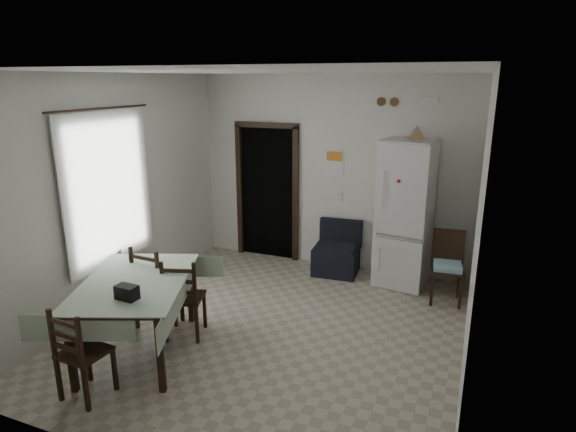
{
  "coord_description": "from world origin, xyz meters",
  "views": [
    {
      "loc": [
        2.06,
        -4.62,
        2.83
      ],
      "look_at": [
        0.0,
        0.5,
        1.25
      ],
      "focal_mm": 30.0,
      "sensor_mm": 36.0,
      "label": 1
    }
  ],
  "objects_px": {
    "navy_seat": "(336,248)",
    "dining_chair_far_left": "(158,285)",
    "dining_table": "(138,317)",
    "dining_chair_far_right": "(184,296)",
    "corner_chair": "(447,268)",
    "dining_chair_near_head": "(84,351)",
    "fridge": "(405,214)"
  },
  "relations": [
    {
      "from": "navy_seat",
      "to": "dining_table",
      "type": "relative_size",
      "value": 0.49
    },
    {
      "from": "navy_seat",
      "to": "corner_chair",
      "type": "distance_m",
      "value": 1.66
    },
    {
      "from": "dining_table",
      "to": "corner_chair",
      "type": "bearing_deg",
      "value": 18.6
    },
    {
      "from": "dining_table",
      "to": "dining_chair_near_head",
      "type": "bearing_deg",
      "value": -109.17
    },
    {
      "from": "navy_seat",
      "to": "dining_chair_far_left",
      "type": "distance_m",
      "value": 2.76
    },
    {
      "from": "corner_chair",
      "to": "dining_chair_far_right",
      "type": "relative_size",
      "value": 0.98
    },
    {
      "from": "dining_chair_far_right",
      "to": "dining_chair_near_head",
      "type": "distance_m",
      "value": 1.29
    },
    {
      "from": "fridge",
      "to": "dining_chair_far_left",
      "type": "distance_m",
      "value": 3.42
    },
    {
      "from": "dining_table",
      "to": "dining_chair_near_head",
      "type": "distance_m",
      "value": 0.79
    },
    {
      "from": "dining_table",
      "to": "dining_chair_far_right",
      "type": "distance_m",
      "value": 0.56
    },
    {
      "from": "corner_chair",
      "to": "dining_chair_far_left",
      "type": "bearing_deg",
      "value": -154.85
    },
    {
      "from": "dining_table",
      "to": "dining_chair_far_left",
      "type": "relative_size",
      "value": 1.56
    },
    {
      "from": "dining_table",
      "to": "dining_chair_far_right",
      "type": "relative_size",
      "value": 1.65
    },
    {
      "from": "corner_chair",
      "to": "dining_chair_near_head",
      "type": "height_order",
      "value": "corner_chair"
    },
    {
      "from": "corner_chair",
      "to": "dining_chair_far_right",
      "type": "height_order",
      "value": "dining_chair_far_right"
    },
    {
      "from": "fridge",
      "to": "dining_table",
      "type": "height_order",
      "value": "fridge"
    },
    {
      "from": "navy_seat",
      "to": "dining_chair_near_head",
      "type": "bearing_deg",
      "value": -113.67
    },
    {
      "from": "navy_seat",
      "to": "corner_chair",
      "type": "height_order",
      "value": "corner_chair"
    },
    {
      "from": "corner_chair",
      "to": "dining_table",
      "type": "distance_m",
      "value": 3.84
    },
    {
      "from": "fridge",
      "to": "dining_chair_far_right",
      "type": "xyz_separation_m",
      "value": [
        -2.03,
        -2.4,
        -0.55
      ]
    },
    {
      "from": "dining_chair_far_right",
      "to": "dining_chair_far_left",
      "type": "bearing_deg",
      "value": -28.66
    },
    {
      "from": "navy_seat",
      "to": "dining_table",
      "type": "height_order",
      "value": "dining_table"
    },
    {
      "from": "navy_seat",
      "to": "dining_chair_far_right",
      "type": "xyz_separation_m",
      "value": [
        -1.07,
        -2.4,
        0.09
      ]
    },
    {
      "from": "navy_seat",
      "to": "dining_chair_near_head",
      "type": "xyz_separation_m",
      "value": [
        -1.29,
        -3.67,
        0.07
      ]
    },
    {
      "from": "dining_table",
      "to": "dining_chair_far_right",
      "type": "xyz_separation_m",
      "value": [
        0.26,
        0.49,
        0.07
      ]
    },
    {
      "from": "dining_table",
      "to": "dining_chair_near_head",
      "type": "xyz_separation_m",
      "value": [
        0.03,
        -0.78,
        0.05
      ]
    },
    {
      "from": "corner_chair",
      "to": "dining_chair_far_right",
      "type": "bearing_deg",
      "value": -149.81
    },
    {
      "from": "navy_seat",
      "to": "dining_chair_near_head",
      "type": "relative_size",
      "value": 0.85
    },
    {
      "from": "dining_chair_far_left",
      "to": "dining_chair_far_right",
      "type": "relative_size",
      "value": 1.06
    },
    {
      "from": "fridge",
      "to": "navy_seat",
      "type": "relative_size",
      "value": 2.65
    },
    {
      "from": "navy_seat",
      "to": "dining_chair_far_left",
      "type": "relative_size",
      "value": 0.77
    },
    {
      "from": "fridge",
      "to": "dining_chair_near_head",
      "type": "distance_m",
      "value": 4.35
    }
  ]
}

